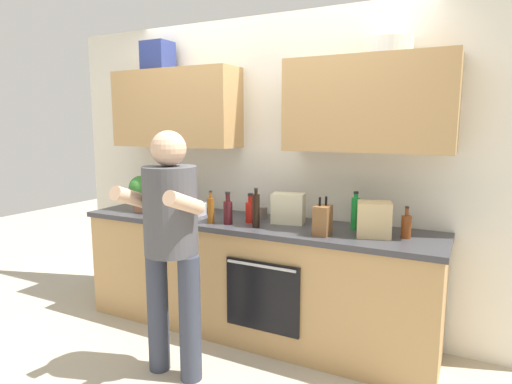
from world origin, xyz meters
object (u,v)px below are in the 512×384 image
Objects in this scene: cup_ceramic at (164,210)px; grocery_bag_rice at (288,208)px; bottle_hotsauce at (251,211)px; cup_stoneware at (262,212)px; cup_tea at (250,210)px; bottle_soda at (355,213)px; bottle_soy at (256,210)px; bottle_juice at (154,192)px; bottle_syrup at (211,210)px; knife_block at (323,220)px; person_standing at (171,235)px; bottle_vinegar at (406,226)px; potted_herb at (141,191)px; grocery_bag_bread at (374,219)px; bottle_water at (158,192)px; mixing_bowl at (193,209)px; bottle_wine at (228,211)px.

cup_ceramic is 1.02m from grocery_bag_rice.
cup_stoneware is (0.01, 0.18, -0.04)m from bottle_hotsauce.
bottle_soda is at bearing -6.11° from cup_tea.
bottle_soy is at bearing -49.10° from bottle_hotsauce.
bottle_soy is at bearing -14.86° from bottle_juice.
knife_block is at bearing 3.04° from bottle_syrup.
grocery_bag_rice is at bearing 61.76° from person_standing.
bottle_vinegar reaches higher than cup_tea.
knife_block reaches higher than cup_ceramic.
person_standing is 5.56× the size of bottle_soy.
bottle_vinegar is at bearing -6.63° from cup_stoneware.
cup_stoneware is 1.08m from potted_herb.
bottle_hotsauce reaches higher than bottle_vinegar.
bottle_hotsauce is at bearing 130.90° from bottle_soy.
bottle_soda is at bearing 10.33° from cup_ceramic.
cup_tea is at bearing 154.38° from knife_block.
knife_block is (0.60, -0.30, 0.06)m from cup_stoneware.
grocery_bag_bread reaches higher than bottle_hotsauce.
knife_block is (0.86, 0.05, -0.00)m from bottle_syrup.
bottle_syrup is 0.42m from cup_tea.
bottle_vinegar is at bearing 31.15° from person_standing.
grocery_bag_bread reaches higher than cup_ceramic.
cup_ceramic is at bearing 131.95° from person_standing.
bottle_juice is 0.24m from potted_herb.
bottle_water is at bearing -179.10° from bottle_soda.
bottle_soy is 1.11× the size of knife_block.
cup_tea is 0.40× the size of grocery_bag_bread.
bottle_syrup is (-0.07, 0.57, 0.06)m from person_standing.
bottle_water is at bearing 171.79° from knife_block.
bottle_water is 0.44m from mixing_bowl.
bottle_vinegar is 1.69m from mixing_bowl.
bottle_soda is 0.84× the size of bottle_juice.
bottle_soda is at bearing 22.07° from bottle_soy.
person_standing is 0.76m from bottle_hotsauce.
bottle_wine is 0.90× the size of bottle_soda.
bottle_hotsauce is at bearing 10.73° from cup_ceramic.
bottle_soda is 1.20× the size of mixing_bowl.
cup_tea is at bearing 8.13° from bottle_water.
bottle_water reaches higher than bottle_soda.
bottle_vinegar is 0.37m from bottle_soda.
bottle_wine is 0.46m from grocery_bag_rice.
knife_block reaches higher than bottle_syrup.
bottle_soda reaches higher than bottle_syrup.
bottle_wine is 0.85× the size of bottle_soy.
person_standing is 4.48× the size of bottle_water.
bottle_water is at bearing -175.77° from cup_stoneware.
bottle_water is (-1.75, -0.03, 0.03)m from bottle_soda.
cup_ceramic is at bearing -41.38° from bottle_juice.
bottle_vinegar is 0.94× the size of bottle_hotsauce.
grocery_bag_rice is (0.45, 0.84, 0.07)m from person_standing.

